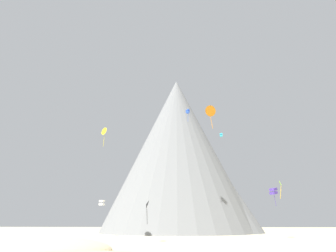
% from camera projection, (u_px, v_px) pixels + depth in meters
% --- Properties ---
extents(dune_foreground_right, '(27.74, 27.78, 2.17)m').
position_uv_depth(dune_foreground_right, '(244.00, 252.00, 35.04)').
color(dune_foreground_right, '#CCBA8E').
rests_on(dune_foreground_right, ground_plane).
extents(bush_far_left, '(2.72, 2.72, 0.43)m').
position_uv_depth(bush_far_left, '(199.00, 245.00, 42.81)').
color(bush_far_left, '#668C4C').
rests_on(bush_far_left, ground_plane).
extents(bush_far_right, '(3.13, 3.13, 0.53)m').
position_uv_depth(bush_far_right, '(55.00, 252.00, 32.71)').
color(bush_far_right, '#568442').
rests_on(bush_far_right, ground_plane).
extents(rock_massif, '(78.05, 78.05, 59.85)m').
position_uv_depth(rock_massif, '(185.00, 162.00, 109.96)').
color(rock_massif, slate).
rests_on(rock_massif, ground_plane).
extents(kite_black_low, '(1.08, 1.84, 4.49)m').
position_uv_depth(kite_black_low, '(147.00, 205.00, 55.88)').
color(kite_black_low, black).
extents(kite_blue_high, '(1.36, 1.31, 4.01)m').
position_uv_depth(kite_blue_high, '(188.00, 111.00, 85.74)').
color(kite_blue_high, blue).
extents(kite_indigo_low, '(2.00, 1.99, 4.34)m').
position_uv_depth(kite_indigo_low, '(273.00, 191.00, 69.71)').
color(kite_indigo_low, '#5138B2').
extents(kite_yellow_high, '(2.06, 1.75, 5.15)m').
position_uv_depth(kite_yellow_high, '(104.00, 131.00, 75.87)').
color(kite_yellow_high, yellow).
extents(kite_orange_high, '(2.60, 1.69, 5.31)m').
position_uv_depth(kite_orange_high, '(210.00, 111.00, 62.58)').
color(kite_orange_high, orange).
extents(kite_lime_low, '(0.48, 0.72, 2.79)m').
position_uv_depth(kite_lime_low, '(280.00, 186.00, 46.49)').
color(kite_lime_low, '#8CD133').
extents(kite_white_low, '(1.48, 1.49, 1.39)m').
position_uv_depth(kite_white_low, '(102.00, 203.00, 77.30)').
color(kite_white_low, white).
extents(kite_cyan_high, '(0.91, 0.89, 0.98)m').
position_uv_depth(kite_cyan_high, '(221.00, 135.00, 84.77)').
color(kite_cyan_high, '#33BCDB').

